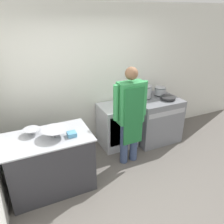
# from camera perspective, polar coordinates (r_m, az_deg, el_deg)

# --- Properties ---
(ground_plane) EXTENTS (14.00, 14.00, 0.00)m
(ground_plane) POSITION_cam_1_polar(r_m,az_deg,el_deg) (3.57, 5.33, -20.26)
(ground_plane) COLOR #5B5651
(wall_back) EXTENTS (8.00, 0.05, 2.70)m
(wall_back) POSITION_cam_1_polar(r_m,az_deg,el_deg) (4.24, -5.44, 8.53)
(wall_back) COLOR silver
(wall_back) RESTS_ON ground_plane
(prep_counter) EXTENTS (1.24, 0.76, 0.90)m
(prep_counter) POSITION_cam_1_polar(r_m,az_deg,el_deg) (3.50, -15.69, -12.57)
(prep_counter) COLOR #2D2D33
(prep_counter) RESTS_ON ground_plane
(stove) EXTENTS (0.92, 0.78, 0.94)m
(stove) POSITION_cam_1_polar(r_m,az_deg,el_deg) (4.71, 11.07, -1.76)
(stove) COLOR slate
(stove) RESTS_ON ground_plane
(fridge_unit) EXTENTS (0.68, 0.62, 0.86)m
(fridge_unit) POSITION_cam_1_polar(r_m,az_deg,el_deg) (4.42, 1.36, -3.55)
(fridge_unit) COLOR silver
(fridge_unit) RESTS_ON ground_plane
(person_cook) EXTENTS (0.62, 0.24, 1.75)m
(person_cook) POSITION_cam_1_polar(r_m,az_deg,el_deg) (3.67, 4.81, 0.09)
(person_cook) COLOR #38476B
(person_cook) RESTS_ON ground_plane
(mixing_bowl) EXTENTS (0.37, 0.37, 0.13)m
(mixing_bowl) POSITION_cam_1_polar(r_m,az_deg,el_deg) (3.20, -14.69, -5.31)
(mixing_bowl) COLOR #9EA0A8
(mixing_bowl) RESTS_ON prep_counter
(small_bowl) EXTENTS (0.24, 0.24, 0.09)m
(small_bowl) POSITION_cam_1_polar(r_m,az_deg,el_deg) (3.37, -20.22, -4.85)
(small_bowl) COLOR #9EA0A8
(small_bowl) RESTS_ON prep_counter
(plastic_tub) EXTENTS (0.12, 0.12, 0.06)m
(plastic_tub) POSITION_cam_1_polar(r_m,az_deg,el_deg) (3.18, -10.46, -5.71)
(plastic_tub) COLOR teal
(plastic_tub) RESTS_ON prep_counter
(stock_pot) EXTENTS (0.28, 0.28, 0.26)m
(stock_pot) POSITION_cam_1_polar(r_m,az_deg,el_deg) (4.47, 8.51, 5.47)
(stock_pot) COLOR #9EA0A8
(stock_pot) RESTS_ON stove
(saute_pan) EXTENTS (0.30, 0.30, 0.04)m
(saute_pan) POSITION_cam_1_polar(r_m,az_deg,el_deg) (4.52, 14.46, 3.65)
(saute_pan) COLOR #262628
(saute_pan) RESTS_ON stove
(sauce_pot) EXTENTS (0.24, 0.24, 0.17)m
(sauce_pot) POSITION_cam_1_polar(r_m,az_deg,el_deg) (4.70, 12.49, 5.53)
(sauce_pot) COLOR #9EA0A8
(sauce_pot) RESTS_ON stove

